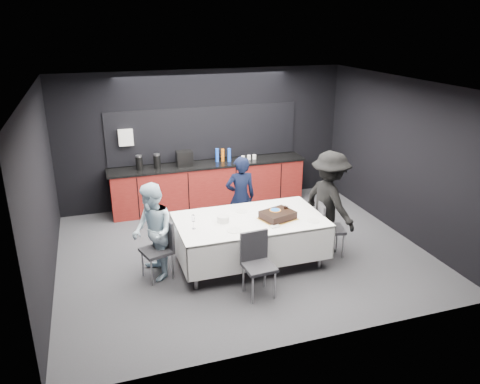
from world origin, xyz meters
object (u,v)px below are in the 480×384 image
object	(u,v)px
plate_stack	(223,219)
chair_left	(161,245)
party_table	(250,227)
chair_right	(327,225)
person_left	(153,232)
person_right	(329,202)
champagne_flute	(193,219)
person_center	(241,197)
chair_near	(257,259)
cake_assembly	(278,215)

from	to	relation	value
plate_stack	chair_left	distance (m)	1.02
party_table	chair_right	distance (m)	1.32
person_left	person_right	bearing A→B (deg)	82.42
champagne_flute	person_right	bearing A→B (deg)	3.33
party_table	chair_right	bearing A→B (deg)	-4.40
person_center	person_right	distance (m)	1.58
chair_near	person_right	bearing A→B (deg)	29.24
chair_left	person_center	xyz separation A→B (m)	(1.59, 0.99, 0.22)
champagne_flute	chair_near	distance (m)	1.13
plate_stack	person_center	xyz separation A→B (m)	(0.61, 1.00, -0.08)
party_table	cake_assembly	size ratio (longest dim) A/B	3.74
champagne_flute	plate_stack	bearing A→B (deg)	12.60
cake_assembly	person_left	world-z (taller)	person_left
plate_stack	person_left	bearing A→B (deg)	178.48
champagne_flute	chair_near	world-z (taller)	champagne_flute
person_left	cake_assembly	bearing A→B (deg)	76.84
party_table	person_left	bearing A→B (deg)	178.47
cake_assembly	chair_near	size ratio (longest dim) A/B	0.67
plate_stack	person_center	world-z (taller)	person_center
party_table	chair_left	xyz separation A→B (m)	(-1.41, 0.02, -0.11)
chair_right	party_table	bearing A→B (deg)	175.60
chair_left	chair_right	size ratio (longest dim) A/B	1.00
chair_right	person_left	xyz separation A→B (m)	(-2.83, 0.14, 0.21)
person_center	chair_right	bearing A→B (deg)	138.01
champagne_flute	person_center	xyz separation A→B (m)	(1.10, 1.11, -0.19)
party_table	chair_near	world-z (taller)	chair_near
person_center	person_left	distance (m)	1.95
person_center	champagne_flute	bearing A→B (deg)	47.37
party_table	champagne_flute	bearing A→B (deg)	-173.95
chair_right	person_center	xyz separation A→B (m)	(-1.14, 1.11, 0.22)
plate_stack	chair_left	size ratio (longest dim) A/B	0.21
chair_right	cake_assembly	bearing A→B (deg)	-176.92
chair_right	person_right	size ratio (longest dim) A/B	0.53
party_table	person_right	world-z (taller)	person_right
cake_assembly	person_center	size ratio (longest dim) A/B	0.41
chair_left	person_right	bearing A→B (deg)	0.41
champagne_flute	chair_right	bearing A→B (deg)	-0.08
champagne_flute	person_center	distance (m)	1.57
cake_assembly	plate_stack	size ratio (longest dim) A/B	3.19
person_left	chair_left	bearing A→B (deg)	70.67
cake_assembly	chair_right	bearing A→B (deg)	3.08
chair_left	chair_near	world-z (taller)	same
cake_assembly	person_center	distance (m)	1.18
plate_stack	chair_near	distance (m)	0.95
plate_stack	chair_right	xyz separation A→B (m)	(1.75, -0.11, -0.30)
champagne_flute	chair_right	xyz separation A→B (m)	(2.24, -0.00, -0.40)
person_left	person_center	bearing A→B (deg)	112.18
chair_right	chair_near	bearing A→B (deg)	-153.27
chair_left	chair_near	size ratio (longest dim) A/B	1.00
chair_near	chair_right	bearing A→B (deg)	26.73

